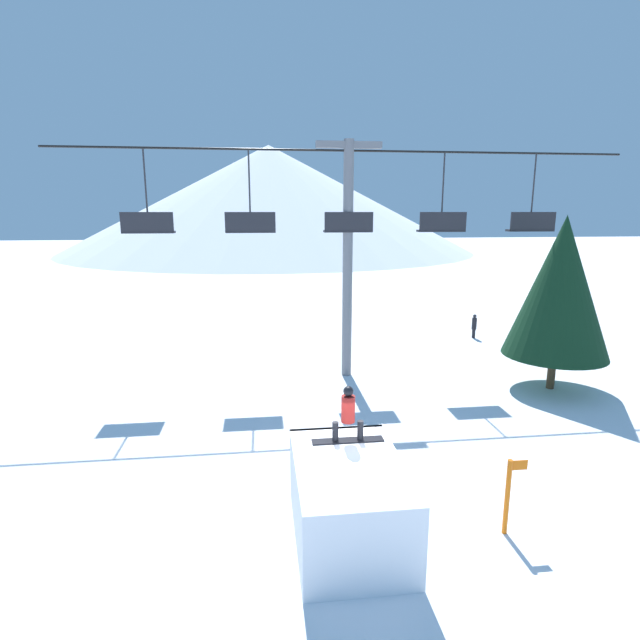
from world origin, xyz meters
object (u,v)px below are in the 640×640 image
(pine_tree_near, at_px, (560,287))
(distant_skier, at_px, (474,325))
(snowboarder, at_px, (348,415))
(trail_marker, at_px, (508,494))
(snow_ramp, at_px, (349,500))

(pine_tree_near, height_order, distant_skier, pine_tree_near)
(snowboarder, xyz_separation_m, trail_marker, (3.01, -1.17, -1.33))
(snow_ramp, bearing_deg, pine_tree_near, 40.42)
(pine_tree_near, xyz_separation_m, trail_marker, (-5.67, -7.78, -2.87))
(snowboarder, height_order, distant_skier, snowboarder)
(pine_tree_near, xyz_separation_m, distant_skier, (0.32, 7.40, -3.06))
(trail_marker, bearing_deg, snow_ramp, 175.22)
(pine_tree_near, relative_size, trail_marker, 3.90)
(trail_marker, bearing_deg, distant_skier, 68.47)
(trail_marker, height_order, distant_skier, trail_marker)
(trail_marker, bearing_deg, pine_tree_near, 53.89)
(snow_ramp, xyz_separation_m, trail_marker, (3.15, -0.26, 0.05))
(snow_ramp, distance_m, trail_marker, 3.16)
(snowboarder, relative_size, trail_marker, 0.95)
(snow_ramp, distance_m, distant_skier, 17.49)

